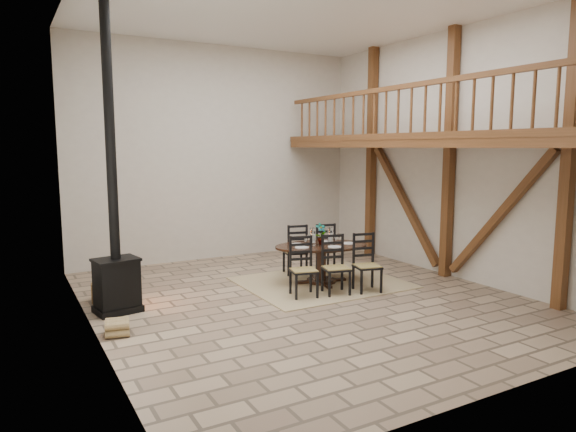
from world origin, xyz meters
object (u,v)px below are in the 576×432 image
log_stack (117,328)px  dining_table (323,263)px  log_basket (107,291)px  wood_stove (115,244)px

log_stack → dining_table: bearing=11.9°
dining_table → log_basket: (-3.87, 0.91, -0.23)m
dining_table → log_stack: dining_table is taller
log_basket → log_stack: log_basket is taller
wood_stove → log_stack: 1.49m
log_basket → log_stack: (-0.17, -1.76, -0.07)m
wood_stove → log_stack: (-0.22, -1.07, -1.01)m
log_basket → log_stack: size_ratio=1.29×
wood_stove → log_basket: bearing=84.2°
log_basket → wood_stove: bearing=-85.9°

